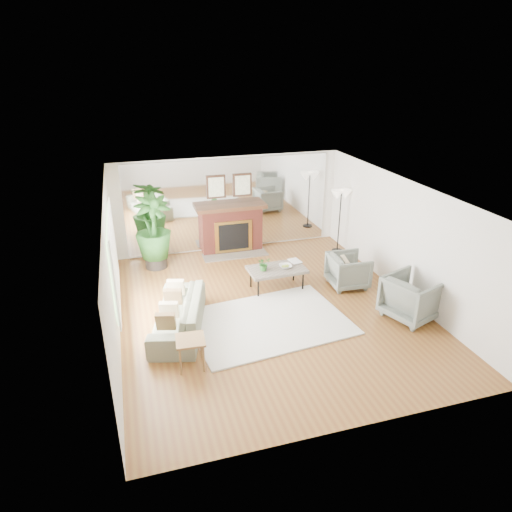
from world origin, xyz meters
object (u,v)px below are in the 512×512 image
object	(u,v)px
sofa	(178,314)
coffee_table	(277,270)
fireplace	(232,228)
side_table	(190,344)
armchair_back	(348,271)
floor_lamp	(341,199)
armchair_front	(412,297)
potted_ficus	(153,230)

from	to	relation	value
sofa	coffee_table	bearing A→B (deg)	129.23
sofa	fireplace	bearing A→B (deg)	166.49
side_table	sofa	bearing A→B (deg)	91.95
fireplace	armchair_back	bearing A→B (deg)	-53.70
floor_lamp	sofa	bearing A→B (deg)	-150.25
floor_lamp	side_table	bearing A→B (deg)	-139.69
coffee_table	armchair_front	xyz separation A→B (m)	(2.17, -1.92, -0.02)
sofa	side_table	xyz separation A→B (m)	(0.04, -1.24, 0.14)
sofa	armchair_front	xyz separation A→B (m)	(4.50, -0.88, 0.13)
fireplace	armchair_back	xyz separation A→B (m)	(2.03, -2.76, -0.28)
coffee_table	armchair_back	distance (m)	1.63
sofa	floor_lamp	size ratio (longest dim) A/B	1.28
fireplace	floor_lamp	bearing A→B (deg)	-17.46
armchair_front	potted_ficus	bearing A→B (deg)	30.76
fireplace	armchair_front	size ratio (longest dim) A/B	2.11
potted_ficus	floor_lamp	size ratio (longest dim) A/B	1.09
armchair_back	armchair_front	world-z (taller)	armchair_front
side_table	potted_ficus	world-z (taller)	potted_ficus
armchair_back	side_table	world-z (taller)	armchair_back
fireplace	floor_lamp	xyz separation A→B (m)	(2.70, -0.85, 0.79)
coffee_table	side_table	world-z (taller)	side_table
fireplace	potted_ficus	bearing A→B (deg)	-166.83
fireplace	side_table	distance (m)	5.07
coffee_table	armchair_front	world-z (taller)	armchair_front
sofa	potted_ficus	xyz separation A→B (m)	(-0.16, 2.99, 0.67)
armchair_back	side_table	size ratio (longest dim) A/B	1.55
armchair_back	armchair_front	bearing A→B (deg)	-157.31
coffee_table	floor_lamp	bearing A→B (deg)	34.94
coffee_table	armchair_front	distance (m)	2.89
coffee_table	armchair_back	xyz separation A→B (m)	(1.59, -0.33, -0.08)
armchair_back	armchair_front	xyz separation A→B (m)	(0.57, -1.59, 0.06)
fireplace	coffee_table	distance (m)	2.48
side_table	armchair_front	bearing A→B (deg)	4.63
armchair_front	floor_lamp	world-z (taller)	floor_lamp
side_table	floor_lamp	distance (m)	6.06
fireplace	coffee_table	size ratio (longest dim) A/B	1.59
side_table	armchair_back	bearing A→B (deg)	26.73
fireplace	armchair_front	xyz separation A→B (m)	(2.60, -4.35, -0.22)
fireplace	armchair_front	distance (m)	5.07
floor_lamp	armchair_front	bearing A→B (deg)	-91.63
fireplace	side_table	world-z (taller)	fireplace
side_table	coffee_table	bearing A→B (deg)	44.90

